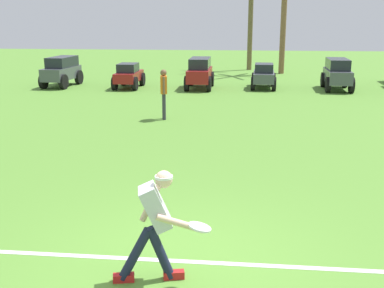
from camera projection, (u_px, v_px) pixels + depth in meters
ground_plane at (180, 261)px, 6.41m from camera, size 80.00×80.00×0.00m
field_line_paint at (180, 261)px, 6.41m from camera, size 22.66×0.28×0.01m
frisbee_thrower at (155, 220)px, 5.77m from camera, size 1.13×0.47×1.42m
frisbee_in_flight at (200, 227)px, 5.64m from camera, size 0.35×0.35×0.09m
teammate_near_sideline at (164, 90)px, 14.94m from camera, size 0.26×0.50×1.56m
parked_car_slot_a at (62, 70)px, 22.04m from camera, size 1.34×2.47×1.34m
parked_car_slot_b at (129, 75)px, 21.57m from camera, size 1.11×2.21×1.10m
parked_car_slot_c at (200, 72)px, 21.39m from camera, size 1.17×2.41×1.34m
parked_car_slot_d at (264, 76)px, 21.49m from camera, size 1.18×2.24×1.10m
parked_car_slot_e at (337, 73)px, 21.01m from camera, size 1.24×2.44×1.34m
palm_tree_far_left at (251, 3)px, 27.88m from camera, size 3.00×3.22×6.41m
palm_tree_left_of_centre at (284, 1)px, 26.04m from camera, size 3.67×3.17×6.48m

